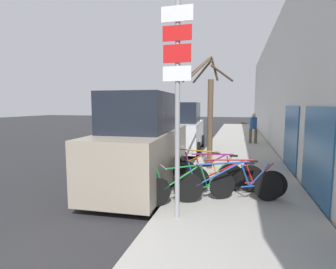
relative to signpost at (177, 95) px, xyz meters
name	(u,v)px	position (x,y,z in m)	size (l,w,h in m)	color
ground_plane	(181,154)	(-1.46, 7.15, -2.45)	(80.00, 80.00, 0.00)	#28282B
sidewalk_curb	(239,146)	(1.14, 9.95, -2.37)	(3.20, 32.00, 0.15)	#9E9B93
building_facade	(276,86)	(2.89, 9.87, 0.78)	(0.23, 32.00, 6.50)	silver
signpost	(177,95)	(0.00, 0.00, 0.00)	(0.57, 0.11, 3.97)	#939399
bicycle_0	(191,186)	(0.12, 0.82, -1.93)	(1.85, 1.16, 0.85)	black
bicycle_1	(229,185)	(0.91, 1.08, -1.91)	(2.33, 0.82, 0.91)	black
bicycle_2	(233,180)	(1.00, 1.52, -1.92)	(2.38, 0.44, 0.89)	black
bicycle_3	(217,174)	(0.58, 1.93, -1.90)	(2.30, 0.44, 0.93)	black
bicycle_4	(201,169)	(0.14, 2.25, -1.90)	(2.27, 1.05, 0.94)	black
parked_car_0	(143,145)	(-1.48, 2.13, -1.29)	(2.12, 4.76, 2.60)	gray
parked_car_1	(182,129)	(-1.60, 8.02, -1.37)	(2.23, 4.63, 2.40)	silver
pedestrian_near	(253,126)	(1.91, 10.64, -1.34)	(0.44, 0.37, 1.67)	#4C3D2D
street_tree	(209,111)	(0.13, 4.17, -0.39)	(1.82, 1.87, 3.71)	brown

